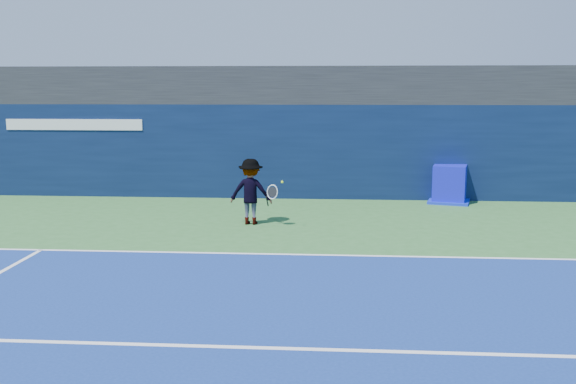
{
  "coord_description": "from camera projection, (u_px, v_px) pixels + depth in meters",
  "views": [
    {
      "loc": [
        1.36,
        -10.24,
        3.51
      ],
      "look_at": [
        0.27,
        5.2,
        1.0
      ],
      "focal_mm": 40.0,
      "sensor_mm": 36.0,
      "label": 1
    }
  ],
  "objects": [
    {
      "name": "ground",
      "position": [
        250.0,
        300.0,
        10.74
      ],
      "size": [
        80.0,
        80.0,
        0.0
      ],
      "primitive_type": "plane",
      "color": "#326B30",
      "rests_on": "ground"
    },
    {
      "name": "equipment_cart",
      "position": [
        450.0,
        185.0,
        19.88
      ],
      "size": [
        1.48,
        1.48,
        1.16
      ],
      "color": "#0D0FBE",
      "rests_on": "ground"
    },
    {
      "name": "back_wall_assembly",
      "position": [
        291.0,
        151.0,
        20.84
      ],
      "size": [
        36.0,
        1.03,
        3.0
      ],
      "color": "#0A1737",
      "rests_on": "ground"
    },
    {
      "name": "tennis_ball",
      "position": [
        282.0,
        182.0,
        15.95
      ],
      "size": [
        0.06,
        0.06,
        0.06
      ],
      "color": "#C0F21A",
      "rests_on": "ground"
    },
    {
      "name": "stadium_band",
      "position": [
        293.0,
        86.0,
        21.48
      ],
      "size": [
        36.0,
        3.0,
        1.2
      ],
      "primitive_type": "cube",
      "color": "black",
      "rests_on": "back_wall_assembly"
    },
    {
      "name": "tennis_player",
      "position": [
        251.0,
        192.0,
        16.65
      ],
      "size": [
        1.32,
        0.75,
        1.71
      ],
      "color": "white",
      "rests_on": "ground"
    },
    {
      "name": "service_line",
      "position": [
        231.0,
        347.0,
        8.77
      ],
      "size": [
        24.0,
        0.1,
        0.01
      ],
      "primitive_type": "cube",
      "color": "white",
      "rests_on": "ground"
    },
    {
      "name": "baseline",
      "position": [
        268.0,
        254.0,
        13.69
      ],
      "size": [
        24.0,
        0.1,
        0.01
      ],
      "primitive_type": "cube",
      "color": "white",
      "rests_on": "ground"
    }
  ]
}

